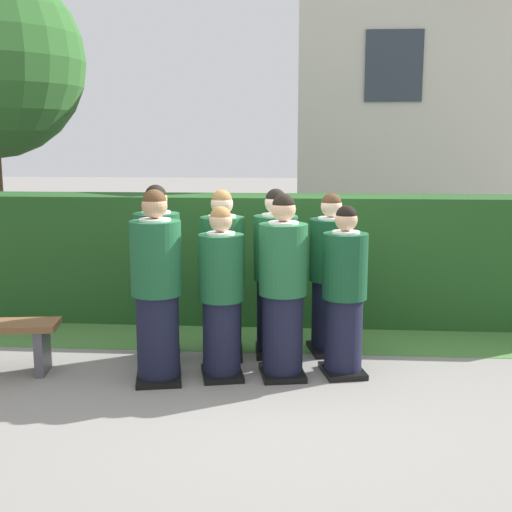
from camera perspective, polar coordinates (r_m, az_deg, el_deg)
ground_plane at (r=6.10m, az=-0.21°, el=-10.25°), size 60.00×60.00×0.00m
student_front_row_0 at (r=5.84m, az=-8.53°, el=-3.01°), size 0.48×0.57×1.70m
student_front_row_1 at (r=5.88m, az=-2.98°, el=-3.56°), size 0.44×0.53×1.54m
student_front_row_2 at (r=5.89m, az=2.33°, el=-3.03°), size 0.46×0.53×1.65m
student_front_row_3 at (r=6.00m, az=7.60°, el=-3.38°), size 0.45×0.53×1.54m
student_rear_row_0 at (r=6.44m, az=-8.44°, el=-1.79°), size 0.47×0.55×1.69m
student_rear_row_1 at (r=6.43m, az=-2.89°, el=-1.94°), size 0.43×0.54×1.64m
student_rear_row_2 at (r=6.50m, az=1.68°, el=-1.78°), size 0.43×0.50×1.65m
student_rear_row_3 at (r=6.60m, az=6.38°, el=-1.86°), size 0.46×0.53×1.60m
hedge at (r=7.74m, az=0.86°, el=-0.21°), size 7.63×0.70×1.47m
school_building_main at (r=13.21m, az=16.16°, el=15.76°), size 5.77×4.16×6.86m
lawn_strip at (r=7.14m, az=0.47°, el=-7.16°), size 7.63×0.90×0.01m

